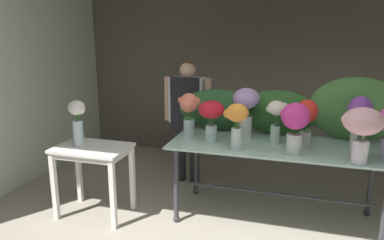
{
  "coord_description": "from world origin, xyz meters",
  "views": [
    {
      "loc": [
        0.66,
        -1.99,
        1.93
      ],
      "look_at": [
        -0.39,
        1.46,
        1.04
      ],
      "focal_mm": 34.28,
      "sensor_mm": 36.0,
      "label": 1
    }
  ],
  "objects_px": {
    "vase_scarlet_lilies": "(306,118)",
    "vase_lilac_roses": "(246,106)",
    "vase_coral_ranunculus": "(189,110)",
    "vase_blush_stock": "(363,127)",
    "vase_sunset_snapdragons": "(237,120)",
    "vase_violet_carnations": "(359,117)",
    "vase_crimson_dahlias": "(211,115)",
    "display_table_glass": "(277,155)",
    "florist": "(188,109)",
    "side_table_white": "(93,157)",
    "vase_magenta_peonies": "(295,123)",
    "vase_ivory_hydrangea": "(276,117)",
    "vase_white_roses_tall": "(78,120)"
  },
  "relations": [
    {
      "from": "vase_ivory_hydrangea",
      "to": "vase_blush_stock",
      "type": "relative_size",
      "value": 0.9
    },
    {
      "from": "vase_violet_carnations",
      "to": "vase_ivory_hydrangea",
      "type": "height_order",
      "value": "vase_violet_carnations"
    },
    {
      "from": "vase_coral_ranunculus",
      "to": "vase_sunset_snapdragons",
      "type": "distance_m",
      "value": 0.65
    },
    {
      "from": "florist",
      "to": "vase_blush_stock",
      "type": "relative_size",
      "value": 3.22
    },
    {
      "from": "vase_coral_ranunculus",
      "to": "vase_crimson_dahlias",
      "type": "bearing_deg",
      "value": -29.5
    },
    {
      "from": "vase_ivory_hydrangea",
      "to": "vase_scarlet_lilies",
      "type": "bearing_deg",
      "value": -7.5
    },
    {
      "from": "vase_violet_carnations",
      "to": "vase_lilac_roses",
      "type": "height_order",
      "value": "vase_lilac_roses"
    },
    {
      "from": "display_table_glass",
      "to": "vase_magenta_peonies",
      "type": "distance_m",
      "value": 0.53
    },
    {
      "from": "vase_scarlet_lilies",
      "to": "vase_lilac_roses",
      "type": "distance_m",
      "value": 0.61
    },
    {
      "from": "vase_scarlet_lilies",
      "to": "vase_violet_carnations",
      "type": "xyz_separation_m",
      "value": [
        0.48,
        0.1,
        0.01
      ]
    },
    {
      "from": "display_table_glass",
      "to": "vase_violet_carnations",
      "type": "distance_m",
      "value": 0.84
    },
    {
      "from": "vase_crimson_dahlias",
      "to": "vase_ivory_hydrangea",
      "type": "bearing_deg",
      "value": 13.04
    },
    {
      "from": "florist",
      "to": "vase_crimson_dahlias",
      "type": "bearing_deg",
      "value": -58.57
    },
    {
      "from": "vase_scarlet_lilies",
      "to": "vase_violet_carnations",
      "type": "relative_size",
      "value": 0.92
    },
    {
      "from": "vase_scarlet_lilies",
      "to": "vase_lilac_roses",
      "type": "bearing_deg",
      "value": 166.04
    },
    {
      "from": "vase_scarlet_lilies",
      "to": "vase_sunset_snapdragons",
      "type": "distance_m",
      "value": 0.67
    },
    {
      "from": "vase_coral_ranunculus",
      "to": "vase_blush_stock",
      "type": "height_order",
      "value": "vase_blush_stock"
    },
    {
      "from": "vase_magenta_peonies",
      "to": "vase_coral_ranunculus",
      "type": "xyz_separation_m",
      "value": [
        -1.08,
        0.3,
        -0.01
      ]
    },
    {
      "from": "display_table_glass",
      "to": "vase_coral_ranunculus",
      "type": "xyz_separation_m",
      "value": [
        -0.92,
        0.01,
        0.4
      ]
    },
    {
      "from": "florist",
      "to": "vase_sunset_snapdragons",
      "type": "relative_size",
      "value": 3.49
    },
    {
      "from": "vase_scarlet_lilies",
      "to": "vase_ivory_hydrangea",
      "type": "xyz_separation_m",
      "value": [
        -0.28,
        0.04,
        -0.02
      ]
    },
    {
      "from": "vase_ivory_hydrangea",
      "to": "vase_lilac_roses",
      "type": "bearing_deg",
      "value": 160.74
    },
    {
      "from": "display_table_glass",
      "to": "vase_lilac_roses",
      "type": "distance_m",
      "value": 0.58
    },
    {
      "from": "side_table_white",
      "to": "display_table_glass",
      "type": "bearing_deg",
      "value": 13.55
    },
    {
      "from": "vase_violet_carnations",
      "to": "vase_sunset_snapdragons",
      "type": "height_order",
      "value": "vase_violet_carnations"
    },
    {
      "from": "florist",
      "to": "vase_scarlet_lilies",
      "type": "distance_m",
      "value": 1.59
    },
    {
      "from": "vase_magenta_peonies",
      "to": "vase_white_roses_tall",
      "type": "relative_size",
      "value": 1.01
    },
    {
      "from": "vase_coral_ranunculus",
      "to": "vase_white_roses_tall",
      "type": "height_order",
      "value": "vase_coral_ranunculus"
    },
    {
      "from": "vase_magenta_peonies",
      "to": "vase_coral_ranunculus",
      "type": "distance_m",
      "value": 1.12
    },
    {
      "from": "display_table_glass",
      "to": "side_table_white",
      "type": "bearing_deg",
      "value": -166.45
    },
    {
      "from": "florist",
      "to": "vase_violet_carnations",
      "type": "height_order",
      "value": "florist"
    },
    {
      "from": "display_table_glass",
      "to": "vase_white_roses_tall",
      "type": "distance_m",
      "value": 2.06
    },
    {
      "from": "vase_ivory_hydrangea",
      "to": "vase_blush_stock",
      "type": "height_order",
      "value": "vase_blush_stock"
    },
    {
      "from": "vase_sunset_snapdragons",
      "to": "vase_violet_carnations",
      "type": "bearing_deg",
      "value": 19.29
    },
    {
      "from": "display_table_glass",
      "to": "vase_lilac_roses",
      "type": "xyz_separation_m",
      "value": [
        -0.34,
        0.11,
        0.45
      ]
    },
    {
      "from": "vase_sunset_snapdragons",
      "to": "vase_scarlet_lilies",
      "type": "bearing_deg",
      "value": 24.6
    },
    {
      "from": "florist",
      "to": "vase_white_roses_tall",
      "type": "relative_size",
      "value": 3.28
    },
    {
      "from": "vase_blush_stock",
      "to": "vase_white_roses_tall",
      "type": "relative_size",
      "value": 1.02
    },
    {
      "from": "florist",
      "to": "vase_coral_ranunculus",
      "type": "height_order",
      "value": "florist"
    },
    {
      "from": "vase_magenta_peonies",
      "to": "vase_white_roses_tall",
      "type": "distance_m",
      "value": 2.14
    },
    {
      "from": "vase_crimson_dahlias",
      "to": "display_table_glass",
      "type": "bearing_deg",
      "value": 13.0
    },
    {
      "from": "vase_blush_stock",
      "to": "vase_magenta_peonies",
      "type": "bearing_deg",
      "value": 172.81
    },
    {
      "from": "vase_scarlet_lilies",
      "to": "vase_coral_ranunculus",
      "type": "bearing_deg",
      "value": 177.72
    },
    {
      "from": "vase_crimson_dahlias",
      "to": "vase_white_roses_tall",
      "type": "distance_m",
      "value": 1.37
    },
    {
      "from": "vase_ivory_hydrangea",
      "to": "vase_coral_ranunculus",
      "type": "distance_m",
      "value": 0.9
    },
    {
      "from": "vase_coral_ranunculus",
      "to": "vase_sunset_snapdragons",
      "type": "relative_size",
      "value": 1.04
    },
    {
      "from": "vase_violet_carnations",
      "to": "vase_lilac_roses",
      "type": "bearing_deg",
      "value": 177.52
    },
    {
      "from": "vase_lilac_roses",
      "to": "side_table_white",
      "type": "bearing_deg",
      "value": -159.8
    },
    {
      "from": "vase_blush_stock",
      "to": "vase_coral_ranunculus",
      "type": "bearing_deg",
      "value": 167.13
    },
    {
      "from": "vase_scarlet_lilies",
      "to": "vase_blush_stock",
      "type": "bearing_deg",
      "value": -35.78
    }
  ]
}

